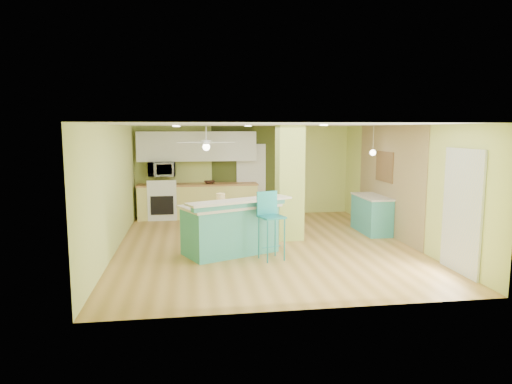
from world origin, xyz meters
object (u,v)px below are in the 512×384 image
Objects in this scene: bar_stool at (270,214)px; fruit_bowl at (210,182)px; side_counter at (371,214)px; canister at (221,198)px; peninsula at (230,227)px.

bar_stool is 4.01× the size of fruit_bowl.
bar_stool is 0.94× the size of side_counter.
bar_stool is 6.77× the size of canister.
fruit_bowl is at bearing 91.10° from canister.
peninsula is 3.70m from side_counter.
bar_stool is at bearing -58.95° from peninsula.
bar_stool is at bearing -146.39° from side_counter.
canister is (-0.85, 0.75, 0.21)m from bar_stool.
canister is (-0.17, 0.26, 0.54)m from peninsula.
peninsula is 3.70m from fruit_bowl.
canister reaches higher than side_counter.
canister reaches higher than fruit_bowl.
side_counter is at bearing 15.54° from bar_stool.
side_counter is (2.76, 1.83, -0.41)m from bar_stool.
fruit_bowl reaches higher than side_counter.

